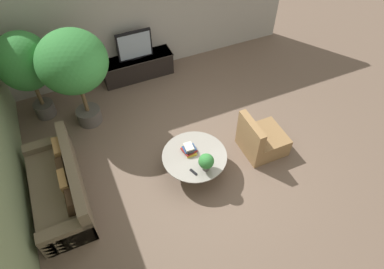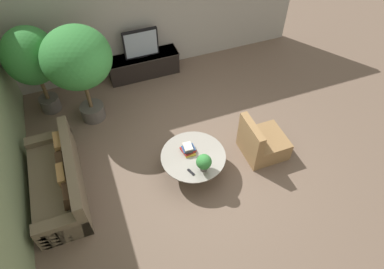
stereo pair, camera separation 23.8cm
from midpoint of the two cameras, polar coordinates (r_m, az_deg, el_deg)
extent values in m
plane|color=brown|center=(6.73, 2.64, -4.05)|extent=(24.00, 24.00, 0.00)
cube|color=#A39E93|center=(8.16, -6.34, 20.06)|extent=(7.40, 0.12, 3.00)
cube|color=black|center=(8.48, -7.27, 11.34)|extent=(1.67, 0.48, 0.55)
cube|color=#2D2823|center=(8.33, -7.44, 12.79)|extent=(1.70, 0.50, 0.02)
cube|color=black|center=(8.13, -7.69, 14.80)|extent=(0.81, 0.08, 0.68)
cube|color=#99A8B7|center=(8.10, -7.61, 14.65)|extent=(0.74, 0.00, 0.61)
cube|color=black|center=(8.31, -7.46, 12.92)|extent=(0.24, 0.13, 0.02)
cylinder|color=#756656|center=(6.55, 1.24, -5.91)|extent=(0.65, 0.65, 0.02)
cylinder|color=#756656|center=(6.38, 1.27, -4.84)|extent=(0.10, 0.10, 0.43)
cylinder|color=gray|center=(6.21, 1.30, -3.61)|extent=(1.18, 1.18, 0.02)
cube|color=brown|center=(6.51, -20.46, -7.93)|extent=(0.84, 2.07, 0.42)
cube|color=brown|center=(6.15, -18.43, -4.94)|extent=(0.16, 2.07, 0.42)
cube|color=brown|center=(7.07, -21.45, -1.67)|extent=(0.84, 0.20, 0.54)
cube|color=brown|center=(5.94, -19.54, -14.74)|extent=(0.84, 0.20, 0.54)
cube|color=olive|center=(6.55, -20.39, -1.82)|extent=(0.15, 0.40, 0.37)
cube|color=#422D1E|center=(6.34, -19.91, -4.44)|extent=(0.15, 0.31, 0.29)
cube|color=olive|center=(6.07, -19.57, -6.83)|extent=(0.14, 0.39, 0.36)
cube|color=#422D1E|center=(5.88, -19.05, -9.77)|extent=(0.18, 0.33, 0.32)
cube|color=olive|center=(6.85, 12.84, -1.68)|extent=(0.80, 0.76, 0.40)
cube|color=olive|center=(6.40, 10.94, -0.01)|extent=(0.14, 0.76, 0.46)
cylinder|color=#514C47|center=(8.13, -21.78, 4.83)|extent=(0.42, 0.42, 0.32)
cylinder|color=brown|center=(7.88, -22.62, 7.00)|extent=(0.08, 0.08, 0.50)
ellipsoid|color=#337F38|center=(7.40, -24.51, 11.81)|extent=(1.07, 1.07, 1.17)
cylinder|color=#514C47|center=(7.64, -15.34, 3.70)|extent=(0.50, 0.50, 0.32)
cylinder|color=brown|center=(7.32, -16.09, 6.39)|extent=(0.08, 0.08, 0.65)
ellipsoid|color=#337F38|center=(6.78, -17.71, 12.09)|extent=(1.31, 1.31, 1.17)
cylinder|color=#514C47|center=(5.98, 3.09, -5.57)|extent=(0.13, 0.13, 0.10)
sphere|color=#337F38|center=(5.84, 3.16, -4.60)|extent=(0.27, 0.27, 0.27)
cube|color=gold|center=(6.25, 0.52, -2.72)|extent=(0.21, 0.30, 0.03)
cube|color=#A32823|center=(6.23, 0.43, -2.56)|extent=(0.27, 0.27, 0.03)
cube|color=#2D4C84|center=(6.22, 0.49, -2.32)|extent=(0.23, 0.18, 0.02)
cube|color=#232326|center=(6.18, 0.41, -2.38)|extent=(0.16, 0.23, 0.03)
cube|color=beige|center=(6.17, 0.40, -2.02)|extent=(0.16, 0.21, 0.03)
cube|color=black|center=(5.97, 0.97, -6.30)|extent=(0.09, 0.16, 0.02)
camera|label=1|loc=(0.12, -88.93, 1.19)|focal=32.00mm
camera|label=2|loc=(0.12, 91.07, -1.19)|focal=32.00mm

